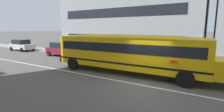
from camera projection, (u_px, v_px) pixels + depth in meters
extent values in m
plane|color=#54514F|center=(143.00, 85.00, 9.23)|extent=(400.00, 400.00, 0.00)
cube|color=gray|center=(170.00, 62.00, 15.55)|extent=(120.00, 3.00, 0.01)
cube|color=silver|center=(143.00, 85.00, 9.23)|extent=(110.00, 0.16, 0.01)
cube|color=yellow|center=(127.00, 52.00, 11.65)|extent=(10.70, 2.73, 2.13)
cube|color=black|center=(71.00, 58.00, 14.41)|extent=(0.26, 2.42, 0.35)
cube|color=black|center=(127.00, 47.00, 11.59)|extent=(10.06, 2.75, 0.62)
cube|color=black|center=(127.00, 60.00, 11.76)|extent=(10.72, 2.76, 0.12)
ellipsoid|color=yellow|center=(127.00, 37.00, 11.48)|extent=(10.27, 2.52, 0.35)
cylinder|color=red|center=(173.00, 61.00, 8.84)|extent=(0.44, 0.44, 0.03)
cylinder|color=black|center=(189.00, 69.00, 10.92)|extent=(0.97, 0.30, 0.97)
cylinder|color=black|center=(185.00, 79.00, 8.84)|extent=(0.97, 0.30, 0.97)
cylinder|color=black|center=(92.00, 59.00, 14.82)|extent=(0.97, 0.30, 0.97)
cylinder|color=black|center=(73.00, 64.00, 12.74)|extent=(0.97, 0.30, 0.97)
cube|color=#B7BABF|center=(22.00, 46.00, 23.73)|extent=(3.94, 1.79, 0.70)
cube|color=black|center=(21.00, 42.00, 23.69)|extent=(2.23, 1.61, 0.64)
cylinder|color=black|center=(33.00, 49.00, 23.88)|extent=(0.60, 0.19, 0.60)
cylinder|color=black|center=(22.00, 50.00, 22.43)|extent=(0.60, 0.19, 0.60)
cylinder|color=black|center=(23.00, 48.00, 25.15)|extent=(0.60, 0.19, 0.60)
cylinder|color=black|center=(11.00, 49.00, 23.70)|extent=(0.60, 0.19, 0.60)
cube|color=maroon|center=(62.00, 51.00, 19.01)|extent=(3.91, 1.73, 0.70)
cube|color=black|center=(61.00, 45.00, 18.98)|extent=(2.21, 1.58, 0.64)
cylinder|color=black|center=(76.00, 54.00, 19.12)|extent=(0.60, 0.19, 0.60)
cylinder|color=black|center=(65.00, 56.00, 17.69)|extent=(0.60, 0.19, 0.60)
cylinder|color=black|center=(61.00, 52.00, 20.46)|extent=(0.60, 0.19, 0.60)
cylinder|color=black|center=(49.00, 54.00, 19.03)|extent=(0.60, 0.19, 0.60)
cube|color=black|center=(115.00, 39.00, 20.02)|extent=(15.96, 0.04, 1.10)
cube|color=black|center=(115.00, 12.00, 19.49)|extent=(15.96, 0.04, 1.10)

